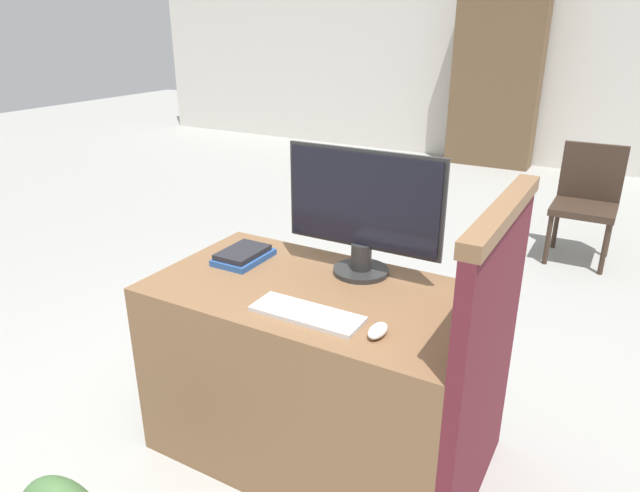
{
  "coord_description": "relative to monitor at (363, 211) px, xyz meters",
  "views": [
    {
      "loc": [
        0.98,
        -1.33,
        1.71
      ],
      "look_at": [
        0.05,
        0.32,
        0.95
      ],
      "focal_mm": 32.0,
      "sensor_mm": 36.0,
      "label": 1
    }
  ],
  "objects": [
    {
      "name": "wall_back",
      "position": [
        -0.09,
        5.53,
        0.38
      ],
      "size": [
        12.0,
        0.06,
        2.8
      ],
      "color": "beige",
      "rests_on": "ground_plane"
    },
    {
      "name": "desk",
      "position": [
        -0.09,
        -0.22,
        -0.64
      ],
      "size": [
        1.26,
        0.72,
        0.76
      ],
      "color": "brown",
      "rests_on": "ground_plane"
    },
    {
      "name": "carrel_divider",
      "position": [
        0.56,
        -0.19,
        -0.42
      ],
      "size": [
        0.07,
        0.78,
        1.19
      ],
      "color": "#5B1E28",
      "rests_on": "ground_plane"
    },
    {
      "name": "monitor",
      "position": [
        0.0,
        0.0,
        0.0
      ],
      "size": [
        0.65,
        0.22,
        0.5
      ],
      "color": "#282828",
      "rests_on": "desk"
    },
    {
      "name": "keyboard",
      "position": [
        -0.01,
        -0.42,
        -0.26
      ],
      "size": [
        0.4,
        0.14,
        0.02
      ],
      "color": "silver",
      "rests_on": "desk"
    },
    {
      "name": "mouse",
      "position": [
        0.26,
        -0.42,
        -0.25
      ],
      "size": [
        0.05,
        0.1,
        0.04
      ],
      "color": "white",
      "rests_on": "desk"
    },
    {
      "name": "book_stack",
      "position": [
        -0.49,
        -0.13,
        -0.24
      ],
      "size": [
        0.17,
        0.25,
        0.05
      ],
      "color": "#285199",
      "rests_on": "desk"
    },
    {
      "name": "far_chair",
      "position": [
        0.61,
        2.61,
        -0.54
      ],
      "size": [
        0.44,
        0.44,
        0.86
      ],
      "rotation": [
        0.0,
        0.0,
        -0.46
      ],
      "color": "#38281E",
      "rests_on": "ground_plane"
    },
    {
      "name": "bookshelf_far",
      "position": [
        -0.77,
        5.29,
        0.01
      ],
      "size": [
        1.02,
        0.32,
        2.06
      ],
      "color": "brown",
      "rests_on": "ground_plane"
    }
  ]
}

